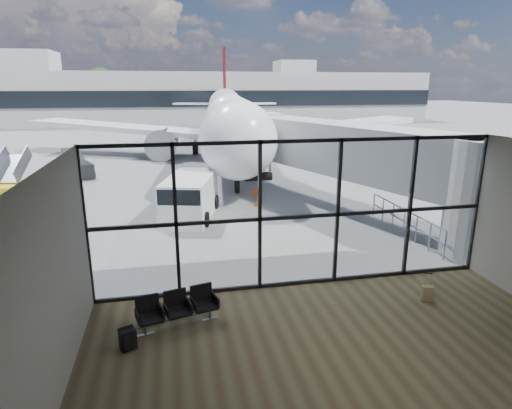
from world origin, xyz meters
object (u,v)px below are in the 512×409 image
object	(u,v)px
backpack	(128,340)
service_van	(190,197)
seating_row	(177,307)
mobile_stairs	(9,187)
belt_loader	(79,168)
suitcase	(427,294)
airliner	(229,117)

from	to	relation	value
backpack	service_van	bearing A→B (deg)	55.60
seating_row	mobile_stairs	distance (m)	17.69
seating_row	belt_loader	size ratio (longest dim) A/B	0.53
service_van	belt_loader	bearing A→B (deg)	137.21
suitcase	service_van	size ratio (longest dim) A/B	0.18
seating_row	belt_loader	bearing A→B (deg)	92.31
suitcase	service_van	distance (m)	11.38
airliner	service_van	bearing A→B (deg)	-96.81
suitcase	service_van	xyz separation A→B (m)	(-6.16, 9.55, 0.73)
belt_loader	mobile_stairs	bearing A→B (deg)	-143.20
suitcase	service_van	world-z (taller)	service_van
seating_row	service_van	world-z (taller)	service_van
suitcase	mobile_stairs	xyz separation A→B (m)	(-15.80, 15.54, 0.25)
mobile_stairs	seating_row	bearing A→B (deg)	-50.19
backpack	airliner	distance (m)	30.80
service_van	belt_loader	distance (m)	12.82
belt_loader	mobile_stairs	world-z (taller)	mobile_stairs
suitcase	service_van	bearing A→B (deg)	142.01
airliner	mobile_stairs	world-z (taller)	airliner
seating_row	suitcase	world-z (taller)	seating_row
airliner	mobile_stairs	xyz separation A→B (m)	(-14.29, -13.72, -2.69)
airliner	suitcase	bearing A→B (deg)	-80.59
seating_row	service_van	size ratio (longest dim) A/B	0.44
suitcase	mobile_stairs	world-z (taller)	mobile_stairs
airliner	belt_loader	xyz separation A→B (m)	(-11.50, -8.88, -2.61)
belt_loader	airliner	bearing A→B (deg)	14.50
suitcase	airliner	world-z (taller)	airliner
backpack	belt_loader	distance (m)	21.61
seating_row	backpack	distance (m)	1.46
airliner	service_van	size ratio (longest dim) A/B	8.52
mobile_stairs	suitcase	bearing A→B (deg)	-34.58
service_van	suitcase	bearing A→B (deg)	-42.30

